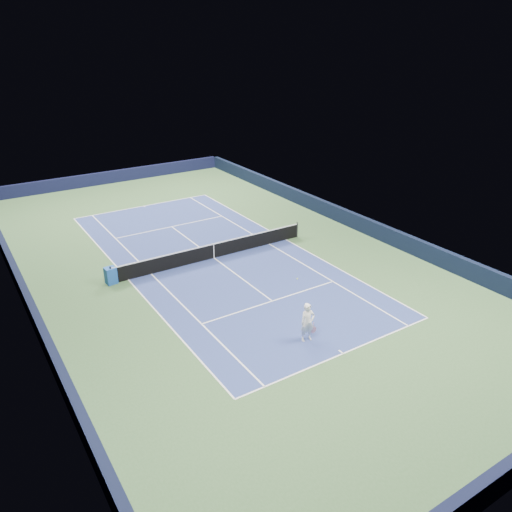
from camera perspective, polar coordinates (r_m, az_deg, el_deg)
ground at (r=30.96m, az=-4.82°, el=-0.23°), size 40.00×40.00×0.00m
wall_far at (r=48.26m, az=-16.18°, el=8.67°), size 22.00×0.35×1.10m
wall_right at (r=36.63m, az=10.27°, el=4.37°), size 0.35×40.00×1.10m
wall_left at (r=27.96m, az=-24.85°, el=-4.19°), size 0.35×40.00×1.10m
court_surface at (r=30.95m, az=-4.82°, el=-0.23°), size 10.97×23.77×0.01m
baseline_far at (r=41.15m, az=-12.71°, el=5.60°), size 10.97×0.08×0.00m
baseline_near at (r=22.47m, az=9.94°, el=-10.92°), size 10.97×0.08×0.00m
sideline_doubles_right at (r=33.62m, az=3.44°, el=1.88°), size 0.08×23.77×0.00m
sideline_doubles_left at (r=29.09m, az=-14.39°, el=-2.64°), size 0.08×23.77×0.00m
sideline_singles_right at (r=32.88m, az=1.50°, el=1.39°), size 0.08×23.77×0.00m
sideline_singles_left at (r=29.47m, az=-11.89°, el=-2.02°), size 0.08×23.77×0.00m
service_line_far at (r=36.32m, az=-9.61°, el=3.33°), size 8.23×0.08×0.00m
service_line_near at (r=26.06m, az=1.88°, el=-5.17°), size 8.23×0.08×0.00m
center_service_line at (r=30.95m, az=-4.82°, el=-0.22°), size 0.08×12.80×0.00m
center_mark_far at (r=41.02m, az=-12.64°, el=5.55°), size 0.08×0.30×0.00m
center_mark_near at (r=22.56m, az=9.69°, el=-10.74°), size 0.08×0.30×0.00m
tennis_net at (r=30.75m, az=-4.85°, el=0.62°), size 12.90×0.10×1.07m
sponsor_cube at (r=28.76m, az=-16.25°, el=-2.16°), size 0.63×0.58×0.95m
tennis_player at (r=22.63m, az=5.92°, el=-7.55°), size 0.86×1.31×2.70m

